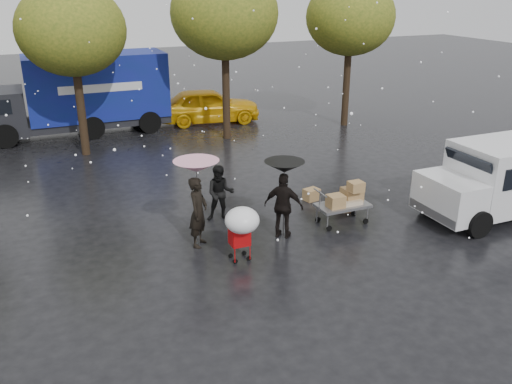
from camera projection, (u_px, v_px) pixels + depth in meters
name	position (u px, v px, depth m)	size (l,w,h in m)	color
ground	(269.00, 242.00, 14.39)	(90.00, 90.00, 0.00)	black
person_pink	(198.00, 212.00, 13.93)	(0.69, 0.45, 1.88)	black
person_middle	(220.00, 193.00, 15.44)	(0.81, 0.63, 1.66)	black
person_black	(284.00, 206.00, 14.39)	(1.06, 0.44, 1.81)	black
umbrella_pink	(196.00, 166.00, 13.47)	(1.16, 1.16, 2.33)	#4C4C4C
umbrella_black	(284.00, 167.00, 13.99)	(1.06, 1.06, 2.15)	#4C4C4C
vendor_cart	(346.00, 199.00, 15.30)	(1.52, 0.80, 1.27)	slate
shopping_cart	(242.00, 223.00, 13.00)	(0.84, 0.84, 1.46)	red
white_van	(506.00, 177.00, 15.77)	(4.91, 2.18, 2.20)	white
blue_truck	(79.00, 95.00, 24.00)	(8.30, 2.60, 3.50)	navy
box_ground_near	(346.00, 203.00, 16.30)	(0.51, 0.41, 0.46)	brown
box_ground_far	(311.00, 194.00, 17.11)	(0.47, 0.36, 0.36)	brown
yellow_taxi	(208.00, 106.00, 26.18)	(1.98, 4.91, 1.67)	#EAAB0C
tree_row	(153.00, 21.00, 20.94)	(21.60, 4.40, 7.12)	black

